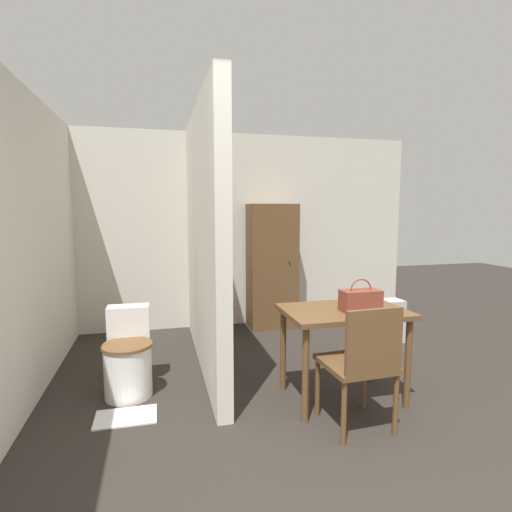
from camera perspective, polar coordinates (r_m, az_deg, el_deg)
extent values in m
cube|color=beige|center=(5.30, -3.37, 3.61)|extent=(4.88, 0.12, 2.50)
cube|color=beige|center=(3.44, -31.28, 0.90)|extent=(0.12, 4.73, 2.50)
cube|color=beige|center=(3.94, -7.54, 2.46)|extent=(0.12, 2.47, 2.50)
cube|color=brown|center=(3.28, 12.44, -7.76)|extent=(0.96, 0.64, 0.04)
cylinder|color=brown|center=(3.02, 7.08, -16.50)|extent=(0.05, 0.05, 0.71)
cylinder|color=brown|center=(3.39, 20.88, -14.21)|extent=(0.05, 0.05, 0.71)
cylinder|color=brown|center=(3.47, 3.90, -13.26)|extent=(0.05, 0.05, 0.71)
cylinder|color=brown|center=(3.80, 16.30, -11.71)|extent=(0.05, 0.05, 0.71)
cube|color=brown|center=(3.00, 14.06, -14.72)|extent=(0.48, 0.48, 0.04)
cube|color=brown|center=(2.75, 16.51, -11.62)|extent=(0.41, 0.05, 0.43)
cylinder|color=brown|center=(3.16, 8.78, -18.06)|extent=(0.04, 0.04, 0.44)
cylinder|color=brown|center=(3.34, 15.17, -16.84)|extent=(0.04, 0.04, 0.44)
cylinder|color=brown|center=(2.85, 12.44, -21.09)|extent=(0.04, 0.04, 0.44)
cylinder|color=brown|center=(3.04, 19.33, -19.41)|extent=(0.04, 0.04, 0.44)
cylinder|color=white|center=(3.58, -17.81, -15.42)|extent=(0.38, 0.38, 0.42)
cylinder|color=brown|center=(3.50, -17.94, -12.04)|extent=(0.41, 0.41, 0.02)
cube|color=white|center=(3.71, -17.74, -8.89)|extent=(0.35, 0.18, 0.28)
cube|color=brown|center=(3.23, 14.71, -6.18)|extent=(0.31, 0.15, 0.17)
torus|color=brown|center=(3.21, 14.75, -4.74)|extent=(0.18, 0.01, 0.18)
cube|color=brown|center=(5.18, 2.29, -1.46)|extent=(0.61, 0.40, 1.60)
sphere|color=black|center=(5.01, 4.81, -0.82)|extent=(0.02, 0.02, 0.02)
cube|color=silver|center=(3.34, -18.10, -21.01)|extent=(0.44, 0.28, 0.01)
cube|color=#BCBCC1|center=(4.95, 18.22, -8.76)|extent=(0.35, 0.23, 0.49)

